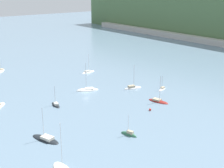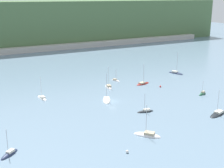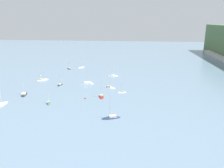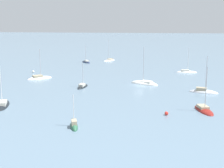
{
  "view_description": "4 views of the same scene",
  "coord_description": "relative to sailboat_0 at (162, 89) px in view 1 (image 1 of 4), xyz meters",
  "views": [
    {
      "loc": [
        91.78,
        -59.92,
        38.33
      ],
      "look_at": [
        3.93,
        8.98,
        2.5
      ],
      "focal_mm": 50.0,
      "sensor_mm": 36.0,
      "label": 1
    },
    {
      "loc": [
        -53.4,
        -97.29,
        38.47
      ],
      "look_at": [
        5.87,
        11.06,
        3.14
      ],
      "focal_mm": 50.0,
      "sensor_mm": 36.0,
      "label": 2
    },
    {
      "loc": [
        131.99,
        31.52,
        39.45
      ],
      "look_at": [
        5.84,
        17.92,
        2.19
      ],
      "focal_mm": 35.0,
      "sensor_mm": 36.0,
      "label": 3
    },
    {
      "loc": [
        86.22,
        2.3,
        18.74
      ],
      "look_at": [
        6.8,
        -6.85,
        1.59
      ],
      "focal_mm": 50.0,
      "sensor_mm": 36.0,
      "label": 4
    }
  ],
  "objects": [
    {
      "name": "sailboat_9",
      "position": [
        20.61,
        -34.72,
        0.03
      ],
      "size": [
        5.02,
        2.63,
        6.59
      ],
      "rotation": [
        0.0,
        0.0,
        3.44
      ],
      "color": "#2D6647",
      "rests_on": "ground_plane"
    },
    {
      "name": "mooring_buoy_0",
      "position": [
        12.03,
        -18.31,
        0.27
      ],
      "size": [
        0.74,
        0.74,
        0.74
      ],
      "color": "red",
      "rests_on": "ground_plane"
    },
    {
      "name": "sailboat_11",
      "position": [
        -16.72,
        -22.94,
        -0.03
      ],
      "size": [
        6.43,
        8.79,
        11.62
      ],
      "rotation": [
        0.0,
        0.0,
        4.24
      ],
      "color": "white",
      "rests_on": "ground_plane"
    },
    {
      "name": "sailboat_5",
      "position": [
        9.27,
        -53.36,
        0.02
      ],
      "size": [
        9.4,
        5.51,
        9.47
      ],
      "rotation": [
        0.0,
        0.0,
        3.46
      ],
      "color": "black",
      "rests_on": "ground_plane"
    },
    {
      "name": "sailboat_10",
      "position": [
        -37.41,
        -8.75,
        0.0
      ],
      "size": [
        2.82,
        7.38,
        9.18
      ],
      "rotation": [
        0.0,
        0.0,
        1.68
      ],
      "color": "white",
      "rests_on": "ground_plane"
    },
    {
      "name": "sailboat_7",
      "position": [
        -10.55,
        -39.74,
        0.02
      ],
      "size": [
        6.2,
        2.8,
        7.18
      ],
      "rotation": [
        0.0,
        0.0,
        2.96
      ],
      "color": "black",
      "rests_on": "ground_plane"
    },
    {
      "name": "sailboat_1",
      "position": [
        8.1,
        -10.53,
        0.0
      ],
      "size": [
        7.94,
        4.23,
        9.78
      ],
      "rotation": [
        0.0,
        0.0,
        0.24
      ],
      "color": "maroon",
      "rests_on": "ground_plane"
    },
    {
      "name": "sailboat_0",
      "position": [
        0.0,
        0.0,
        0.0
      ],
      "size": [
        3.11,
        5.46,
        6.12
      ],
      "rotation": [
        0.0,
        0.0,
        5.03
      ],
      "color": "silver",
      "rests_on": "ground_plane"
    },
    {
      "name": "sailboat_8",
      "position": [
        -64.2,
        -39.01,
        0.01
      ],
      "size": [
        6.89,
        5.69,
        9.69
      ],
      "rotation": [
        0.0,
        0.0,
        5.68
      ],
      "color": "white",
      "rests_on": "ground_plane"
    },
    {
      "name": "ground_plane",
      "position": [
        -15.08,
        -24.52,
        -0.1
      ],
      "size": [
        600.0,
        600.0,
        0.0
      ],
      "primitive_type": "plane",
      "color": "slate"
    },
    {
      "name": "sailboat_4",
      "position": [
        -7.89,
        -7.95,
        0.03
      ],
      "size": [
        3.95,
        7.52,
        10.13
      ],
      "rotation": [
        0.0,
        0.0,
        1.34
      ],
      "color": "silver",
      "rests_on": "ground_plane"
    }
  ]
}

